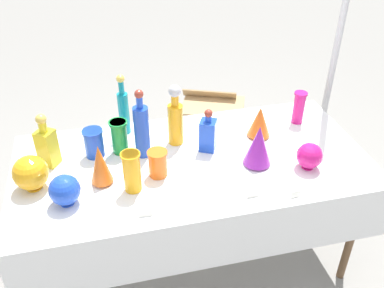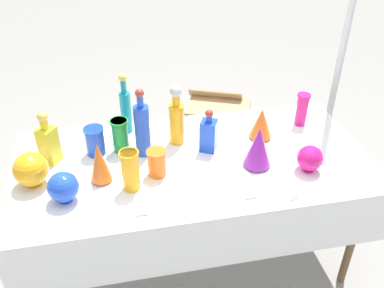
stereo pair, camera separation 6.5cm
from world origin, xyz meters
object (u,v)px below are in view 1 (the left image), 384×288
Objects in this scene: tall_bottle_1 at (175,119)px; round_bowl_0 at (310,156)px; tall_bottle_0 at (123,109)px; slender_vase_4 at (119,136)px; slender_vase_0 at (299,107)px; fluted_vase_1 at (100,164)px; fluted_vase_2 at (258,145)px; slender_vase_1 at (158,163)px; round_bowl_1 at (31,173)px; round_bowl_2 at (65,190)px; slender_vase_3 at (132,171)px; square_decanter_1 at (208,133)px; fluted_vase_0 at (260,122)px; square_decanter_0 at (47,144)px; canopy_pole at (339,37)px; slender_vase_2 at (94,142)px; cardboard_box_behind_left at (212,122)px; tall_bottle_2 at (142,129)px.

tall_bottle_1 is 0.73m from round_bowl_0.
tall_bottle_0 reaches higher than slender_vase_4.
fluted_vase_1 is at bearing -165.46° from slender_vase_0.
slender_vase_4 is 0.73m from fluted_vase_2.
round_bowl_1 reaches higher than slender_vase_1.
slender_vase_3 is at bearing 5.32° from round_bowl_2.
square_decanter_1 reaches higher than fluted_vase_2.
fluted_vase_1 reaches higher than fluted_vase_0.
square_decanter_0 is 0.58m from slender_vase_1.
canopy_pole reaches higher than slender_vase_0.
slender_vase_3 is 1.11× the size of slender_vase_4.
slender_vase_1 is 1.00× the size of round_bowl_0.
slender_vase_4 is at bearing 1.37° from slender_vase_2.
slender_vase_0 is at bearing -77.71° from cardboard_box_behind_left.
fluted_vase_1 is 0.33m from round_bowl_1.
square_decanter_0 is 1.37× the size of fluted_vase_1.
slender_vase_1 is (0.53, -0.22, -0.05)m from square_decanter_0.
fluted_vase_0 reaches higher than round_bowl_1.
round_bowl_0 is (0.46, -0.28, -0.03)m from square_decanter_1.
square_decanter_0 is at bearing -166.38° from canopy_pole.
slender_vase_3 is at bearing -107.71° from tall_bottle_2.
square_decanter_0 is at bearing -176.30° from tall_bottle_1.
round_bowl_0 is at bearing -6.84° from fluted_vase_1.
slender_vase_3 reaches higher than round_bowl_1.
canopy_pole is at bearing 55.41° from round_bowl_0.
slender_vase_1 reaches higher than cardboard_box_behind_left.
square_decanter_1 is 0.50m from slender_vase_3.
cardboard_box_behind_left is (0.16, 1.36, -0.70)m from fluted_vase_2.
square_decanter_1 is at bearing -5.31° from tall_bottle_2.
slender_vase_1 is 0.39m from slender_vase_2.
tall_bottle_2 is 0.61m from fluted_vase_2.
fluted_vase_0 is (0.73, -0.22, -0.06)m from tall_bottle_0.
slender_vase_2 is 0.14m from slender_vase_4.
round_bowl_1 is at bearing 173.68° from fluted_vase_1.
tall_bottle_1 is 0.21m from tall_bottle_2.
canopy_pole reaches higher than slender_vase_2.
slender_vase_3 is at bearing -14.62° from round_bowl_1.
square_decanter_0 is at bearing -174.72° from slender_vase_2.
fluted_vase_0 reaches higher than cardboard_box_behind_left.
canopy_pole is at bearing 33.31° from fluted_vase_0.
tall_bottle_1 is at bearing 20.69° from tall_bottle_2.
round_bowl_0 is at bearing -66.96° from fluted_vase_0.
slender_vase_1 is (-0.15, -0.27, -0.08)m from tall_bottle_1.
square_decanter_1 is 0.91m from round_bowl_1.
tall_bottle_2 reaches higher than tall_bottle_1.
fluted_vase_1 is at bearing -157.23° from canopy_pole.
slender_vase_0 is at bearing 6.94° from tall_bottle_2.
tall_bottle_2 is at bearing -74.32° from tall_bottle_0.
tall_bottle_2 is 2.74× the size of slender_vase_1.
square_decanter_1 is 0.80m from round_bowl_2.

